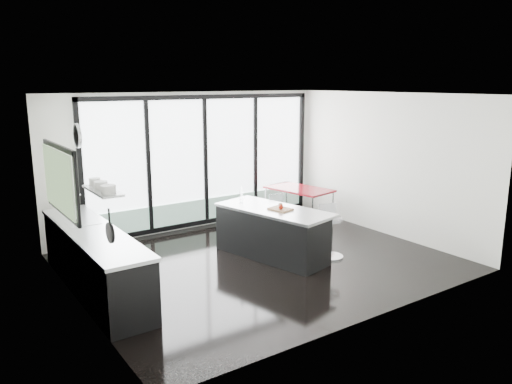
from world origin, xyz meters
TOP-DOWN VIEW (x-y plane):
  - floor at (0.00, 0.00)m, footprint 6.00×5.00m
  - ceiling at (0.00, 0.00)m, footprint 6.00×5.00m
  - wall_back at (0.27, 2.47)m, footprint 6.00×0.09m
  - wall_front at (0.00, -2.50)m, footprint 6.00×0.00m
  - wall_left at (-2.97, 0.27)m, footprint 0.26×5.00m
  - wall_right at (3.00, 0.00)m, footprint 0.00×5.00m
  - counter_cabinets at (-2.67, 0.40)m, footprint 0.69×3.24m
  - island at (0.30, 0.12)m, footprint 1.34×2.25m
  - bar_stool_near at (1.12, -0.50)m, footprint 0.55×0.55m
  - bar_stool_far at (0.89, 0.61)m, footprint 0.46×0.46m
  - red_table at (2.10, 1.57)m, footprint 1.06×1.53m

SIDE VIEW (x-z plane):
  - floor at x=0.00m, z-range 0.00..0.00m
  - bar_stool_near at x=1.12m, z-range 0.00..0.72m
  - bar_stool_far at x=0.89m, z-range 0.00..0.72m
  - red_table at x=2.10m, z-range 0.00..0.75m
  - island at x=0.30m, z-range -0.12..0.99m
  - counter_cabinets at x=-2.67m, z-range -0.22..1.14m
  - wall_back at x=0.27m, z-range -0.13..2.67m
  - wall_front at x=0.00m, z-range 0.00..2.80m
  - wall_right at x=3.00m, z-range 0.00..2.80m
  - wall_left at x=-2.97m, z-range 0.16..2.96m
  - ceiling at x=0.00m, z-range 2.80..2.80m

